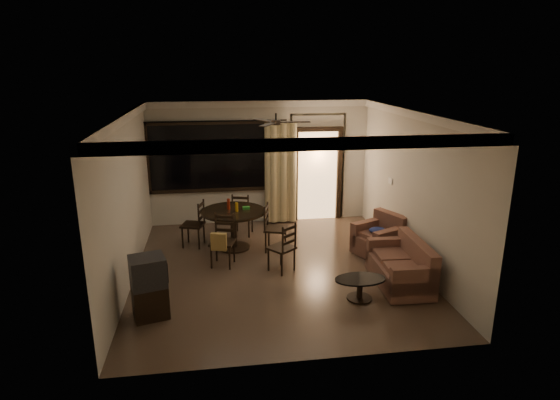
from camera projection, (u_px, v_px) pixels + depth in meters
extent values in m
plane|color=#7F6651|center=(276.00, 269.00, 8.48)|extent=(5.50, 5.50, 0.00)
plane|color=beige|center=(260.00, 163.00, 10.70)|extent=(5.00, 0.00, 5.00)
plane|color=beige|center=(308.00, 257.00, 5.48)|extent=(5.00, 0.00, 5.00)
plane|color=beige|center=(127.00, 201.00, 7.75)|extent=(0.00, 5.50, 5.50)
plane|color=beige|center=(413.00, 189.00, 8.44)|extent=(0.00, 5.50, 5.50)
plane|color=white|center=(276.00, 113.00, 7.70)|extent=(5.50, 5.50, 0.00)
cube|color=black|center=(211.00, 157.00, 10.47)|extent=(2.70, 0.04, 1.45)
cylinder|color=black|center=(214.00, 121.00, 10.18)|extent=(3.20, 0.03, 0.03)
cube|color=#FFC684|center=(317.00, 176.00, 10.95)|extent=(0.91, 0.03, 2.08)
cube|color=white|center=(390.00, 181.00, 9.46)|extent=(0.02, 0.18, 0.12)
cylinder|color=black|center=(276.00, 117.00, 7.72)|extent=(0.03, 0.03, 0.12)
cylinder|color=black|center=(276.00, 122.00, 7.74)|extent=(0.16, 0.16, 0.08)
cylinder|color=black|center=(233.00, 211.00, 9.24)|extent=(1.27, 1.27, 0.04)
cylinder|color=black|center=(234.00, 230.00, 9.35)|extent=(0.13, 0.13, 0.74)
cylinder|color=black|center=(234.00, 247.00, 9.45)|extent=(0.64, 0.64, 0.03)
cylinder|color=maroon|center=(229.00, 204.00, 9.27)|extent=(0.06, 0.06, 0.22)
cylinder|color=#B37F13|center=(237.00, 207.00, 9.15)|extent=(0.06, 0.06, 0.18)
cube|color=#257C25|center=(246.00, 208.00, 9.32)|extent=(0.14, 0.10, 0.05)
cube|color=black|center=(193.00, 225.00, 9.45)|extent=(0.52, 0.52, 0.04)
cube|color=black|center=(276.00, 229.00, 9.21)|extent=(0.52, 0.52, 0.04)
cube|color=black|center=(222.00, 242.00, 8.53)|extent=(0.52, 0.52, 0.04)
cube|color=tan|center=(219.00, 242.00, 8.28)|extent=(0.29, 0.16, 0.32)
cube|color=black|center=(243.00, 215.00, 10.09)|extent=(0.52, 0.52, 0.04)
cube|color=black|center=(150.00, 301.00, 6.84)|extent=(0.59, 0.56, 0.49)
cube|color=black|center=(148.00, 272.00, 6.71)|extent=(0.59, 0.56, 0.44)
cube|color=black|center=(165.00, 269.00, 6.80)|extent=(0.12, 0.35, 0.30)
cube|color=#44231F|center=(399.00, 274.00, 7.84)|extent=(0.81, 1.44, 0.35)
cube|color=#44231F|center=(417.00, 257.00, 7.79)|extent=(0.23, 1.42, 0.58)
cube|color=#44231F|center=(414.00, 281.00, 7.19)|extent=(0.76, 0.19, 0.44)
cube|color=#44231F|center=(388.00, 250.00, 8.39)|extent=(0.76, 0.19, 0.44)
cube|color=#44231F|center=(397.00, 263.00, 7.78)|extent=(0.58, 1.26, 0.11)
cube|color=#44231F|center=(378.00, 245.00, 9.07)|extent=(1.03, 1.03, 0.37)
cube|color=#44231F|center=(390.00, 227.00, 9.13)|extent=(0.49, 0.79, 0.60)
cube|color=#44231F|center=(390.00, 241.00, 8.76)|extent=(0.78, 0.47, 0.46)
cube|color=#44231F|center=(368.00, 231.00, 9.26)|extent=(0.78, 0.47, 0.46)
cube|color=#44231F|center=(377.00, 235.00, 8.98)|extent=(0.75, 0.77, 0.11)
ellipsoid|color=navy|center=(377.00, 230.00, 8.95)|extent=(0.33, 0.28, 0.10)
ellipsoid|color=black|center=(360.00, 279.00, 7.31)|extent=(0.81, 0.49, 0.03)
cylinder|color=black|center=(360.00, 289.00, 7.36)|extent=(0.09, 0.09, 0.32)
cylinder|color=black|center=(359.00, 298.00, 7.41)|extent=(0.40, 0.40, 0.03)
cube|color=black|center=(281.00, 248.00, 8.31)|extent=(0.57, 0.57, 0.04)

